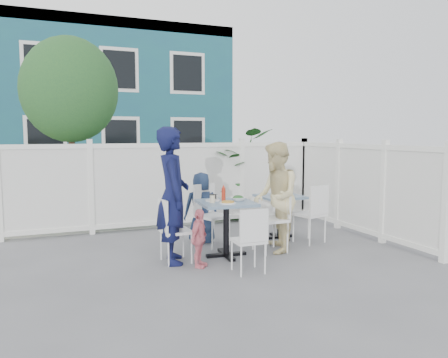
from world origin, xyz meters
name	(u,v)px	position (x,y,z in m)	size (l,w,h in m)	color
ground	(210,263)	(0.00, 0.00, 0.00)	(80.00, 80.00, 0.00)	slate
near_sidewalk	(151,215)	(0.00, 3.80, 0.01)	(24.00, 2.60, 0.01)	gray
street	(124,193)	(0.00, 7.50, 0.00)	(24.00, 5.00, 0.01)	black
far_sidewalk	(110,182)	(0.00, 10.60, 0.01)	(24.00, 1.60, 0.01)	gray
building	(85,104)	(-0.50, 14.00, 3.00)	(11.00, 6.00, 6.00)	#1E6066
fence_back	(171,187)	(0.10, 2.40, 0.78)	(5.86, 0.08, 1.60)	white
fence_right	(359,191)	(3.00, 0.60, 0.78)	(0.08, 3.66, 1.60)	white
tree	(70,90)	(-1.60, 3.30, 2.59)	(1.80, 1.62, 3.59)	#382316
utility_cabinet	(1,189)	(-2.92, 4.00, 0.70)	(0.75, 0.54, 1.40)	yellow
potted_shrub_a	(131,184)	(-0.53, 3.10, 0.79)	(0.88, 0.88, 1.58)	#1B4625
potted_shrub_b	(230,173)	(1.55, 3.00, 0.94)	(1.70, 1.47, 1.89)	#1B4625
main_table	(226,214)	(0.33, 0.22, 0.62)	(0.82, 0.82, 0.81)	slate
spare_table	(280,205)	(1.59, 0.91, 0.57)	(0.72, 0.72, 0.74)	slate
chair_left	(171,226)	(-0.50, 0.21, 0.52)	(0.41, 0.42, 0.89)	white
chair_right	(275,213)	(1.13, 0.21, 0.59)	(0.46, 0.48, 1.01)	white
chair_back	(209,210)	(0.33, 0.94, 0.57)	(0.58, 0.57, 0.98)	white
chair_near	(251,236)	(0.32, -0.63, 0.49)	(0.39, 0.38, 0.85)	white
chair_spare	(313,210)	(1.92, 0.39, 0.56)	(0.53, 0.52, 0.96)	white
man	(173,195)	(-0.46, 0.23, 0.94)	(0.68, 0.45, 1.87)	#0E123A
woman	(276,197)	(1.12, 0.19, 0.83)	(0.81, 0.63, 1.66)	gold
boy	(201,207)	(0.26, 1.13, 0.58)	(0.57, 0.37, 1.16)	#1B2B48
toddler	(199,238)	(-0.20, -0.13, 0.39)	(0.46, 0.19, 0.79)	pink
plate_main	(228,203)	(0.28, 0.05, 0.81)	(0.23, 0.23, 0.01)	white
plate_side	(213,200)	(0.17, 0.34, 0.81)	(0.22, 0.22, 0.01)	white
salad_bowl	(238,199)	(0.52, 0.22, 0.83)	(0.22, 0.22, 0.05)	white
coffee_cup_a	(212,199)	(0.10, 0.18, 0.86)	(0.07, 0.07, 0.11)	beige
coffee_cup_b	(223,196)	(0.37, 0.43, 0.86)	(0.07, 0.07, 0.11)	beige
ketchup_bottle	(224,194)	(0.32, 0.30, 0.90)	(0.06, 0.06, 0.19)	#AF2816
salt_shaker	(217,197)	(0.28, 0.45, 0.84)	(0.03, 0.03, 0.07)	white
pepper_shaker	(216,197)	(0.27, 0.46, 0.84)	(0.03, 0.03, 0.08)	black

